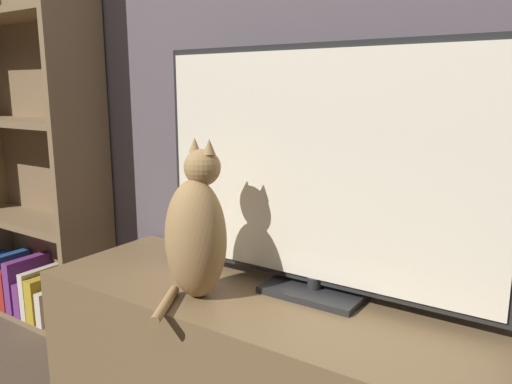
{
  "coord_description": "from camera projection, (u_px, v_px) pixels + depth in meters",
  "views": [
    {
      "loc": [
        0.77,
        -0.26,
        1.1
      ],
      "look_at": [
        -0.01,
        0.91,
        0.8
      ],
      "focal_mm": 35.0,
      "sensor_mm": 36.0,
      "label": 1
    }
  ],
  "objects": [
    {
      "name": "wall_back",
      "position": [
        314.0,
        24.0,
        1.59
      ],
      "size": [
        4.8,
        0.05,
        2.6
      ],
      "color": "#564C51",
      "rests_on": "ground_plane"
    },
    {
      "name": "tv_stand",
      "position": [
        261.0,
        368.0,
        1.56
      ],
      "size": [
        1.46,
        0.52,
        0.49
      ],
      "color": "brown",
      "rests_on": "ground_plane"
    },
    {
      "name": "tv",
      "position": [
        318.0,
        174.0,
        1.44
      ],
      "size": [
        1.09,
        0.18,
        0.74
      ],
      "color": "black",
      "rests_on": "tv_stand"
    },
    {
      "name": "bookshelf",
      "position": [
        33.0,
        148.0,
        2.34
      ],
      "size": [
        0.83,
        0.28,
        1.89
      ],
      "color": "brown",
      "rests_on": "ground_plane"
    },
    {
      "name": "cat",
      "position": [
        197.0,
        233.0,
        1.47
      ],
      "size": [
        0.21,
        0.32,
        0.47
      ],
      "rotation": [
        0.0,
        0.0,
        -0.09
      ],
      "color": "#997547",
      "rests_on": "tv_stand"
    }
  ]
}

